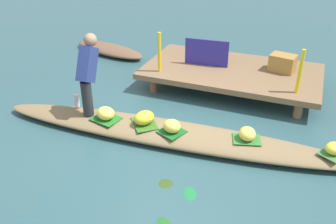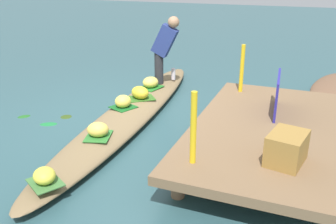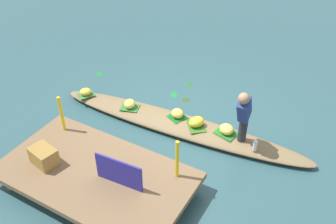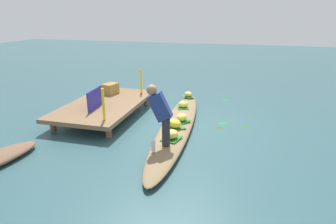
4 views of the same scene
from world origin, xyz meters
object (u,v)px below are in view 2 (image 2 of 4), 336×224
banana_bunch_0 (140,92)px  banana_bunch_2 (98,129)px  vendor_person (164,46)px  vendor_boat (132,112)px  produce_crate (287,148)px  banana_bunch_4 (44,176)px  water_bottle (173,74)px  moored_boat (332,85)px  market_banner (277,94)px  banana_bunch_1 (123,101)px  banana_bunch_3 (150,82)px

banana_bunch_0 → banana_bunch_2: bearing=5.2°
banana_bunch_2 → vendor_person: (-2.42, -0.08, 0.59)m
vendor_boat → produce_crate: 2.72m
banana_bunch_2 → produce_crate: bearing=85.4°
banana_bunch_4 → water_bottle: water_bottle is taller
vendor_boat → moored_boat: size_ratio=2.81×
banana_bunch_4 → vendor_boat: bearing=-175.2°
vendor_boat → vendor_person: vendor_person is taller
vendor_person → market_banner: size_ratio=1.47×
banana_bunch_1 → banana_bunch_4: 2.16m
banana_bunch_3 → vendor_person: bearing=157.4°
banana_bunch_3 → water_bottle: size_ratio=1.37×
vendor_person → banana_bunch_2: bearing=2.0°
banana_bunch_1 → market_banner: (-0.16, 2.19, 0.33)m
banana_bunch_0 → banana_bunch_2: 1.50m
banana_bunch_1 → produce_crate: 2.73m
moored_boat → market_banner: size_ratio=2.35×
banana_bunch_4 → produce_crate: (-0.94, 2.15, 0.26)m
banana_bunch_4 → banana_bunch_0: bearing=-175.2°
moored_boat → banana_bunch_2: bearing=-22.9°
vendor_boat → banana_bunch_3: banana_bunch_3 is taller
banana_bunch_2 → banana_bunch_1: bearing=-169.1°
vendor_boat → banana_bunch_4: (2.24, 0.19, 0.18)m
banana_bunch_2 → banana_bunch_3: bearing=-174.0°
moored_boat → water_bottle: size_ratio=9.09×
banana_bunch_4 → water_bottle: (-3.84, -0.12, 0.02)m
vendor_boat → market_banner: market_banner is taller
banana_bunch_1 → vendor_person: size_ratio=0.21×
vendor_boat → banana_bunch_0: bearing=-179.0°
vendor_person → water_bottle: (-0.31, 0.05, -0.58)m
banana_bunch_0 → produce_crate: 2.91m
moored_boat → banana_bunch_2: banana_bunch_2 is taller
banana_bunch_2 → produce_crate: size_ratio=0.61×
moored_boat → market_banner: market_banner is taller
banana_bunch_4 → produce_crate: bearing=113.5°
vendor_person → market_banner: (1.23, 2.08, -0.26)m
banana_bunch_1 → produce_crate: size_ratio=0.57×
vendor_boat → banana_bunch_0: 0.42m
banana_bunch_2 → banana_bunch_4: banana_bunch_2 is taller
banana_bunch_2 → vendor_person: size_ratio=0.22×
water_bottle → vendor_person: bearing=-9.9°
vendor_person → water_bottle: size_ratio=5.70×
water_bottle → banana_bunch_2: bearing=0.6°
produce_crate → water_bottle: bearing=-142.0°
water_bottle → moored_boat: bearing=110.0°
vendor_boat → banana_bunch_3: (-0.97, -0.12, 0.19)m
banana_bunch_0 → banana_bunch_4: (2.61, 0.22, -0.02)m
moored_boat → vendor_person: 3.26m
vendor_boat → market_banner: (-0.06, 2.10, 0.53)m
banana_bunch_1 → produce_crate: (1.21, 2.44, 0.24)m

